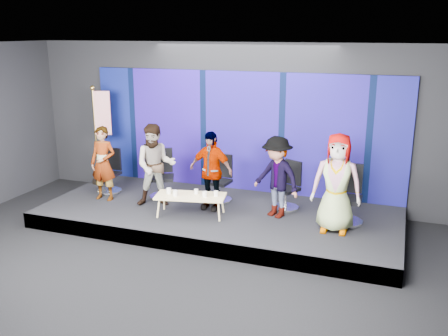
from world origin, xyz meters
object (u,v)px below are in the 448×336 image
(panelist_a, at_px, (103,164))
(chair_c, at_px, (220,186))
(mug_a, at_px, (169,191))
(mug_c, at_px, (196,191))
(panelist_b, at_px, (156,165))
(mug_b, at_px, (175,193))
(chair_e, at_px, (348,204))
(chair_d, at_px, (287,193))
(panelist_c, at_px, (211,170))
(panelist_e, at_px, (337,183))
(mug_d, at_px, (205,194))
(chair_a, at_px, (110,178))
(flag_stand, at_px, (101,133))
(chair_b, at_px, (163,182))
(mug_e, at_px, (216,194))
(panelist_d, at_px, (277,177))
(coffee_table, at_px, (191,197))

(panelist_a, distance_m, chair_c, 2.46)
(mug_a, relative_size, mug_c, 1.19)
(panelist_b, height_order, mug_b, panelist_b)
(panelist_a, distance_m, chair_e, 4.97)
(chair_d, bearing_deg, panelist_c, -135.72)
(panelist_e, height_order, mug_d, panelist_e)
(chair_a, height_order, flag_stand, flag_stand)
(chair_d, xyz_separation_m, flag_stand, (-4.40, 0.22, 0.88))
(chair_e, xyz_separation_m, mug_a, (-3.29, -0.71, 0.10))
(chair_e, relative_size, mug_c, 11.83)
(chair_c, relative_size, mug_a, 8.86)
(mug_d, bearing_deg, mug_b, -165.93)
(mug_b, height_order, mug_d, mug_b)
(chair_b, bearing_deg, chair_e, -25.90)
(panelist_c, height_order, mug_a, panelist_c)
(mug_b, relative_size, flag_stand, 0.05)
(chair_a, bearing_deg, chair_e, -1.46)
(mug_e, bearing_deg, panelist_e, 1.67)
(chair_b, relative_size, panelist_c, 0.66)
(panelist_d, height_order, chair_e, panelist_d)
(chair_d, xyz_separation_m, coffee_table, (-1.65, -1.00, 0.06))
(mug_a, xyz_separation_m, mug_c, (0.50, 0.17, -0.01))
(coffee_table, relative_size, mug_d, 13.86)
(chair_c, bearing_deg, mug_e, -67.86)
(chair_d, xyz_separation_m, chair_e, (1.21, -0.35, 0.04))
(panelist_e, distance_m, mug_c, 2.66)
(panelist_b, height_order, coffee_table, panelist_b)
(panelist_c, bearing_deg, panelist_d, 7.17)
(mug_d, bearing_deg, panelist_b, 165.89)
(mug_c, bearing_deg, mug_e, -0.06)
(chair_a, distance_m, mug_b, 2.17)
(mug_b, xyz_separation_m, mug_e, (0.73, 0.25, -0.00))
(mug_b, xyz_separation_m, mug_d, (0.55, 0.14, -0.00))
(mug_b, bearing_deg, chair_e, 14.20)
(panelist_b, xyz_separation_m, panelist_d, (2.42, 0.22, -0.06))
(chair_c, xyz_separation_m, mug_a, (-0.65, -1.05, 0.14))
(mug_c, bearing_deg, mug_d, -26.92)
(mug_d, relative_size, flag_stand, 0.05)
(panelist_c, bearing_deg, chair_d, 25.87)
(chair_c, height_order, mug_b, chair_c)
(mug_b, bearing_deg, panelist_b, 145.44)
(panelist_e, relative_size, mug_d, 17.30)
(chair_b, xyz_separation_m, mug_b, (0.73, -0.92, 0.12))
(chair_a, distance_m, flag_stand, 1.13)
(mug_b, bearing_deg, mug_e, 18.83)
(mug_b, relative_size, mug_d, 1.05)
(mug_b, bearing_deg, chair_d, 30.89)
(chair_b, distance_m, chair_e, 3.85)
(mug_a, bearing_deg, chair_d, 27.01)
(panelist_b, xyz_separation_m, chair_e, (3.74, 0.36, -0.48))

